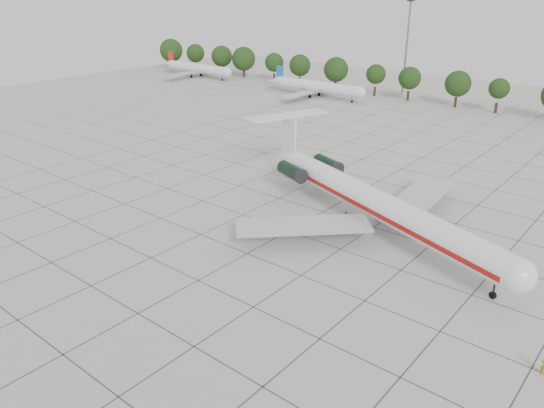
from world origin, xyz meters
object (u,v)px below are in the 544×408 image
at_px(main_airliner, 368,199).
at_px(floodlight_mast, 407,42).
at_px(bg_airliner_b, 317,87).
at_px(bg_airliner_a, 197,68).

bearing_deg(main_airliner, floodlight_mast, 134.13).
relative_size(main_airliner, bg_airliner_b, 1.61).
distance_m(main_airliner, floodlight_mast, 92.64).
xyz_separation_m(main_airliner, bg_airliner_b, (-53.45, 65.18, -0.96)).
bearing_deg(floodlight_mast, main_airliner, -66.30).
bearing_deg(floodlight_mast, bg_airliner_b, -130.74).
height_order(main_airliner, bg_airliner_a, main_airliner).
relative_size(main_airliner, bg_airliner_a, 1.61).
relative_size(bg_airliner_a, floodlight_mast, 1.11).
bearing_deg(bg_airliner_b, bg_airliner_a, 177.69).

